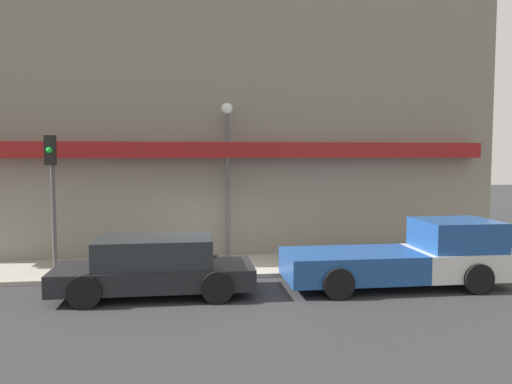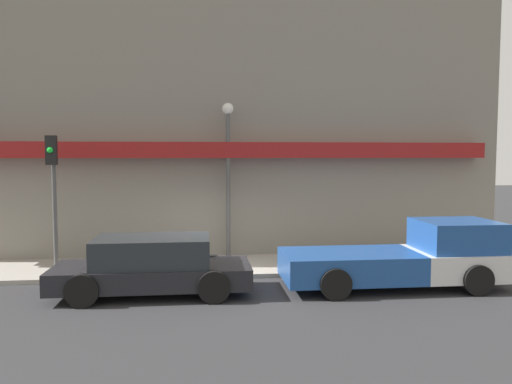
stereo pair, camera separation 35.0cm
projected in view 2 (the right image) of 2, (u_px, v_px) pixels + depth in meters
ground_plane at (212, 280)px, 13.67m from camera, size 80.00×80.00×0.00m
sidewalk at (211, 266)px, 15.04m from camera, size 36.00×2.76×0.12m
building at (208, 86)px, 17.45m from camera, size 19.80×3.80×11.69m
pickup_truck at (408, 258)px, 12.89m from camera, size 5.71×2.16×1.71m
parked_car at (153, 266)px, 12.18m from camera, size 4.76×2.04×1.42m
fire_hydrant at (388, 256)px, 14.71m from camera, size 0.21×0.21×0.61m
street_lamp at (228, 160)px, 15.71m from camera, size 0.36×0.36×4.92m
traffic_light at (53, 179)px, 13.72m from camera, size 0.28×0.42×3.82m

